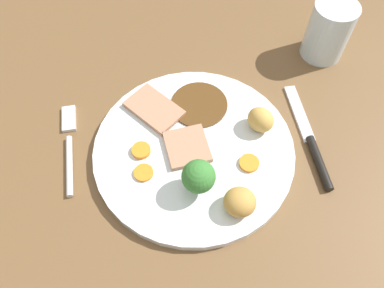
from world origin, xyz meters
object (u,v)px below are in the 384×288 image
at_px(dinner_plate, 192,150).
at_px(carrot_coin_back, 141,150).
at_px(meat_slice_under, 154,109).
at_px(roast_potato_right, 261,120).
at_px(roast_potato_left, 240,202).
at_px(broccoli_floret, 202,177).
at_px(carrot_coin_side, 144,173).
at_px(knife, 311,143).
at_px(carrot_coin_front, 249,163).
at_px(meat_slice_main, 187,147).
at_px(water_glass, 328,31).
at_px(fork, 69,145).

height_order(dinner_plate, carrot_coin_back, carrot_coin_back).
height_order(meat_slice_under, roast_potato_right, roast_potato_right).
distance_m(roast_potato_left, carrot_coin_back, 0.16).
bearing_deg(broccoli_floret, carrot_coin_side, 159.89).
bearing_deg(roast_potato_right, roast_potato_left, -112.00).
xyz_separation_m(roast_potato_right, knife, (0.07, -0.03, -0.03)).
xyz_separation_m(roast_potato_right, carrot_coin_front, (-0.02, -0.06, -0.02)).
bearing_deg(dinner_plate, roast_potato_left, -61.35).
bearing_deg(broccoli_floret, knife, 19.77).
bearing_deg(carrot_coin_front, meat_slice_main, 158.34).
relative_size(meat_slice_under, water_glass, 0.87).
xyz_separation_m(meat_slice_main, knife, (0.18, -0.00, -0.01)).
height_order(meat_slice_under, fork, meat_slice_under).
relative_size(meat_slice_main, meat_slice_under, 0.74).
height_order(knife, water_glass, water_glass).
distance_m(broccoli_floret, water_glass, 0.33).
distance_m(dinner_plate, carrot_coin_back, 0.07).
xyz_separation_m(dinner_plate, water_glass, (0.24, 0.18, 0.04)).
xyz_separation_m(roast_potato_right, fork, (-0.28, -0.00, -0.03)).
distance_m(meat_slice_main, carrot_coin_back, 0.06).
distance_m(meat_slice_under, broccoli_floret, 0.15).
bearing_deg(carrot_coin_front, meat_slice_under, 140.70).
distance_m(meat_slice_under, water_glass, 0.31).
height_order(carrot_coin_side, broccoli_floret, broccoli_floret).
bearing_deg(broccoli_floret, dinner_plate, 96.71).
xyz_separation_m(roast_potato_left, carrot_coin_front, (0.02, 0.06, -0.01)).
relative_size(carrot_coin_back, broccoli_floret, 0.48).
bearing_deg(knife, meat_slice_main, 85.19).
bearing_deg(carrot_coin_side, roast_potato_left, -26.36).
xyz_separation_m(dinner_plate, carrot_coin_front, (0.08, -0.03, 0.01)).
relative_size(meat_slice_under, roast_potato_right, 2.08).
bearing_deg(knife, carrot_coin_back, 85.34).
xyz_separation_m(meat_slice_under, roast_potato_left, (0.10, -0.16, 0.01)).
bearing_deg(broccoli_floret, meat_slice_main, 102.82).
distance_m(carrot_coin_back, carrot_coin_side, 0.03).
relative_size(roast_potato_right, carrot_coin_front, 1.43).
relative_size(roast_potato_left, knife, 0.22).
distance_m(roast_potato_left, knife, 0.16).
relative_size(dinner_plate, knife, 1.53).
bearing_deg(roast_potato_right, meat_slice_main, -165.75).
bearing_deg(roast_potato_right, dinner_plate, -164.95).
xyz_separation_m(dinner_plate, broccoli_floret, (0.01, -0.06, 0.04)).
distance_m(knife, water_glass, 0.20).
distance_m(roast_potato_left, fork, 0.26).
bearing_deg(roast_potato_left, dinner_plate, 118.65).
relative_size(dinner_plate, carrot_coin_front, 10.26).
height_order(carrot_coin_side, water_glass, water_glass).
xyz_separation_m(roast_potato_right, water_glass, (0.14, 0.15, 0.02)).
distance_m(meat_slice_under, roast_potato_left, 0.19).
xyz_separation_m(dinner_plate, knife, (0.17, -0.00, -0.00)).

